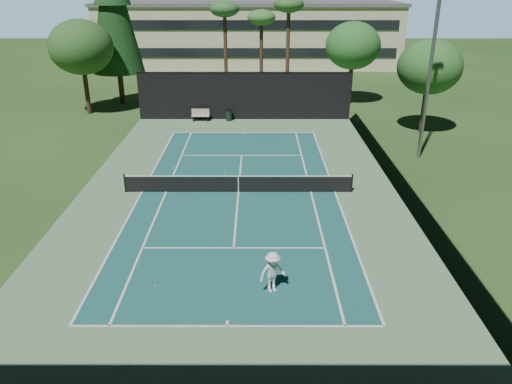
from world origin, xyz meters
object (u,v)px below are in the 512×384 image
at_px(tennis_net, 238,183).
at_px(trash_bin, 229,115).
at_px(tennis_ball_b, 172,168).
at_px(tennis_ball_d, 131,171).
at_px(tennis_ball_c, 225,174).
at_px(player, 273,272).
at_px(park_bench, 200,115).
at_px(tennis_ball_a, 155,286).

bearing_deg(tennis_net, trash_bin, 94.89).
xyz_separation_m(tennis_ball_b, tennis_ball_d, (-2.50, -0.57, 0.00)).
bearing_deg(trash_bin, tennis_ball_c, -88.24).
distance_m(tennis_ball_c, tennis_ball_d, 5.96).
bearing_deg(player, tennis_ball_c, 77.91).
xyz_separation_m(tennis_net, tennis_ball_c, (-0.94, 2.80, -0.52)).
bearing_deg(tennis_net, tennis_ball_b, 138.45).
bearing_deg(tennis_ball_c, tennis_ball_b, 162.65).
xyz_separation_m(tennis_net, trash_bin, (-1.33, 15.55, -0.08)).
height_order(tennis_ball_b, tennis_ball_d, tennis_ball_d).
xyz_separation_m(player, trash_bin, (-2.97, 25.26, -0.37)).
distance_m(tennis_ball_b, park_bench, 11.62).
xyz_separation_m(player, tennis_ball_c, (-2.58, 12.51, -0.81)).
xyz_separation_m(tennis_net, tennis_ball_d, (-6.87, 3.30, -0.52)).
bearing_deg(park_bench, tennis_ball_c, -77.50).
distance_m(tennis_net, park_bench, 15.91).
bearing_deg(trash_bin, tennis_net, -85.11).
height_order(player, park_bench, player).
height_order(tennis_ball_a, tennis_ball_d, same).
height_order(tennis_ball_a, park_bench, park_bench).
xyz_separation_m(tennis_ball_d, trash_bin, (5.54, 12.25, 0.44)).
relative_size(tennis_ball_c, tennis_ball_d, 1.03).
height_order(tennis_ball_c, trash_bin, trash_bin).
xyz_separation_m(tennis_ball_c, tennis_ball_d, (-5.93, 0.50, -0.00)).
height_order(tennis_ball_c, park_bench, park_bench).
xyz_separation_m(tennis_net, player, (1.64, -9.71, 0.29)).
bearing_deg(tennis_net, park_bench, 103.61).
relative_size(tennis_ball_d, park_bench, 0.05).
bearing_deg(tennis_ball_d, park_bench, 75.58).
relative_size(player, trash_bin, 1.79).
distance_m(tennis_ball_a, tennis_ball_c, 12.42).
relative_size(tennis_ball_b, park_bench, 0.04).
xyz_separation_m(tennis_ball_b, tennis_ball_c, (3.43, -1.07, 0.01)).
bearing_deg(trash_bin, tennis_ball_b, -104.58).
bearing_deg(park_bench, tennis_net, -76.39).
bearing_deg(tennis_ball_d, tennis_ball_c, -4.83).
bearing_deg(tennis_ball_c, tennis_net, -71.51).
distance_m(tennis_ball_a, tennis_ball_b, 13.40).
bearing_deg(tennis_ball_d, tennis_ball_a, -72.96).
bearing_deg(tennis_ball_a, trash_bin, 86.27).
height_order(tennis_ball_a, tennis_ball_b, tennis_ball_a).
height_order(park_bench, trash_bin, park_bench).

